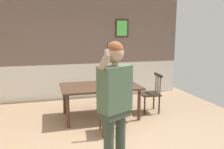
{
  "coord_description": "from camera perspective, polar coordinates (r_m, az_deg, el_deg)",
  "views": [
    {
      "loc": [
        -1.12,
        -3.82,
        1.87
      ],
      "look_at": [
        -0.13,
        -0.37,
        1.23
      ],
      "focal_mm": 37.23,
      "sensor_mm": 36.0,
      "label": 1
    }
  ],
  "objects": [
    {
      "name": "chair_by_doorway",
      "position": [
        4.36,
        -0.23,
        -8.74
      ],
      "size": [
        0.48,
        0.48,
        0.93
      ],
      "rotation": [
        0.0,
        0.0,
        -0.09
      ],
      "color": "#513823",
      "rests_on": "ground_plane"
    },
    {
      "name": "room_back_partition",
      "position": [
        6.76,
        -6.45,
        5.95
      ],
      "size": [
        5.71,
        0.17,
        2.87
      ],
      "color": "#756056",
      "rests_on": "ground_plane"
    },
    {
      "name": "dining_table",
      "position": [
        5.17,
        -2.95,
        -3.51
      ],
      "size": [
        1.72,
        1.09,
        0.72
      ],
      "rotation": [
        0.0,
        0.0,
        -0.0
      ],
      "color": "#4C3323",
      "rests_on": "ground_plane"
    },
    {
      "name": "ground_plane",
      "position": [
        4.39,
        0.29,
        -15.02
      ],
      "size": [
        6.29,
        6.29,
        0.0
      ],
      "primitive_type": "plane",
      "color": "#9E7F60"
    },
    {
      "name": "person_figure",
      "position": [
        3.07,
        0.8,
        -5.62
      ],
      "size": [
        0.53,
        0.4,
        1.77
      ],
      "rotation": [
        0.0,
        0.0,
        3.6
      ],
      "color": "#3A493A",
      "rests_on": "ground_plane"
    },
    {
      "name": "chair_near_window",
      "position": [
        5.61,
        9.6,
        -4.53
      ],
      "size": [
        0.48,
        0.48,
        0.92
      ],
      "rotation": [
        0.0,
        0.0,
        1.47
      ],
      "color": "#2D2319",
      "rests_on": "ground_plane"
    }
  ]
}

